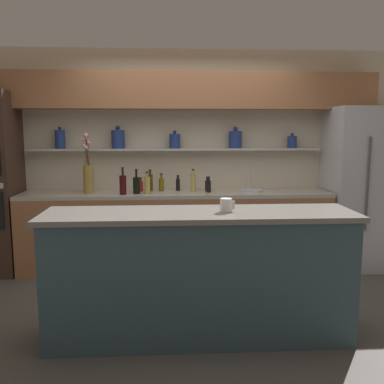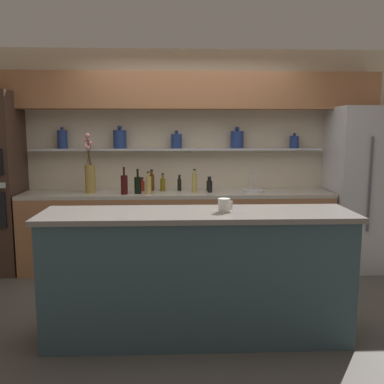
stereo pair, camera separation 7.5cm
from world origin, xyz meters
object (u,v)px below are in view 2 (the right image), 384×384
object	(u,v)px
flower_vase	(90,175)
bottle_spirit_5	(148,185)
bottle_sauce_6	(179,184)
bottle_spirit_9	(152,182)
sink_fixture	(253,189)
bottle_spirit_4	(194,182)
bottle_sauce_0	(210,186)
refrigerator	(369,189)
bottle_oil_1	(163,184)
bottle_wine_7	(138,185)
bottle_sauce_2	(142,186)
bottle_sauce_3	(209,185)
coffee_mug	(224,205)
bottle_wine_8	(124,184)

from	to	relation	value
flower_vase	bottle_spirit_5	world-z (taller)	flower_vase
bottle_spirit_5	bottle_sauce_6	bearing A→B (deg)	33.01
bottle_spirit_5	bottle_spirit_9	size ratio (longest dim) A/B	1.00
sink_fixture	bottle_spirit_5	size ratio (longest dim) A/B	1.06
bottle_spirit_4	bottle_sauce_6	world-z (taller)	bottle_spirit_4
flower_vase	bottle_sauce_0	world-z (taller)	flower_vase
refrigerator	bottle_oil_1	bearing A→B (deg)	177.38
sink_fixture	bottle_wine_7	xyz separation A→B (m)	(-1.35, -0.12, 0.07)
bottle_spirit_4	bottle_sauce_0	bearing A→B (deg)	-3.93
bottle_sauce_2	bottle_spirit_5	xyz separation A→B (m)	(0.09, -0.21, 0.04)
bottle_sauce_2	bottle_spirit_4	world-z (taller)	bottle_spirit_4
refrigerator	bottle_sauce_3	xyz separation A→B (m)	(-1.90, 0.13, 0.04)
bottle_spirit_5	coffee_mug	size ratio (longest dim) A/B	2.27
bottle_spirit_4	bottle_spirit_5	size ratio (longest dim) A/B	1.07
bottle_spirit_5	bottle_sauce_6	size ratio (longest dim) A/B	1.34
bottle_wine_7	flower_vase	bearing A→B (deg)	172.80
bottle_sauce_3	bottle_spirit_9	distance (m)	0.68
bottle_sauce_0	bottle_wine_7	bearing A→B (deg)	-175.98
bottle_sauce_2	bottle_sauce_3	world-z (taller)	bottle_sauce_3
flower_vase	bottle_spirit_5	size ratio (longest dim) A/B	2.71
bottle_spirit_5	sink_fixture	bearing A→B (deg)	6.61
bottle_oil_1	bottle_sauce_6	size ratio (longest dim) A/B	1.12
bottle_sauce_6	refrigerator	bearing A→B (deg)	-3.51
refrigerator	bottle_wine_8	world-z (taller)	refrigerator
bottle_sauce_2	bottle_wine_7	world-z (taller)	bottle_wine_7
bottle_sauce_3	bottle_spirit_4	size ratio (longest dim) A/B	0.62
bottle_spirit_5	bottle_sauce_0	bearing A→B (deg)	6.43
sink_fixture	bottle_spirit_9	size ratio (longest dim) A/B	1.05
flower_vase	bottle_sauce_3	size ratio (longest dim) A/B	4.11
sink_fixture	bottle_oil_1	bearing A→B (deg)	176.61
bottle_wine_7	coffee_mug	size ratio (longest dim) A/B	2.54
bottle_spirit_4	bottle_spirit_5	xyz separation A→B (m)	(-0.53, -0.09, -0.01)
sink_fixture	bottle_sauce_3	bearing A→B (deg)	170.72
bottle_wine_7	sink_fixture	bearing A→B (deg)	5.11
bottle_sauce_2	bottle_spirit_9	xyz separation A→B (m)	(0.11, 0.03, 0.04)
bottle_sauce_0	bottle_spirit_5	size ratio (longest dim) A/B	0.73
bottle_sauce_0	bottle_spirit_9	bearing A→B (deg)	167.12
bottle_sauce_2	bottle_sauce_0	bearing A→B (deg)	-9.33
bottle_sauce_0	bottle_spirit_9	size ratio (longest dim) A/B	0.73
bottle_sauce_0	bottle_wine_7	distance (m)	0.83
bottle_sauce_3	bottle_spirit_9	world-z (taller)	bottle_spirit_9
bottle_oil_1	bottle_wine_8	distance (m)	0.49
bottle_wine_7	bottle_sauce_3	bearing A→B (deg)	13.86
bottle_sauce_0	bottle_spirit_5	distance (m)	0.71
bottle_sauce_0	bottle_oil_1	bearing A→B (deg)	167.24
sink_fixture	bottle_sauce_2	distance (m)	1.31
sink_fixture	bottle_spirit_5	xyz separation A→B (m)	(-1.22, -0.14, 0.08)
sink_fixture	bottle_spirit_9	world-z (taller)	bottle_spirit_9
bottle_sauce_0	coffee_mug	distance (m)	1.71
bottle_oil_1	refrigerator	bearing A→B (deg)	-2.62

